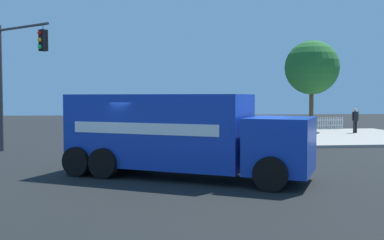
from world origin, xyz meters
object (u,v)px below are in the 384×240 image
Objects in this scene: delivery_truck at (179,133)px; shade_tree_near at (312,68)px; pedestrian_near_corner at (355,119)px; traffic_light_secondary at (14,69)px.

delivery_truck is 20.99m from shade_tree_near.
pedestrian_near_corner is at bearing -132.57° from delivery_truck.
shade_tree_near reaches higher than traffic_light_secondary.
traffic_light_secondary reaches higher than delivery_truck.
traffic_light_secondary reaches higher than pedestrian_near_corner.
traffic_light_secondary is at bearing 20.05° from pedestrian_near_corner.
delivery_truck reaches higher than pedestrian_near_corner.
shade_tree_near is at bearing -123.44° from delivery_truck.
delivery_truck is 4.84× the size of pedestrian_near_corner.
shade_tree_near is (2.30, -2.35, 3.73)m from pedestrian_near_corner.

